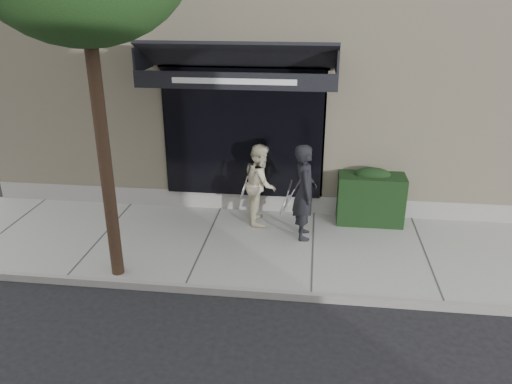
# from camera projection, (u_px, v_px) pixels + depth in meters

# --- Properties ---
(ground) EXTENTS (80.00, 80.00, 0.00)m
(ground) POSITION_uv_depth(u_px,v_px,m) (313.00, 252.00, 9.17)
(ground) COLOR black
(ground) RESTS_ON ground
(sidewalk) EXTENTS (20.00, 3.00, 0.12)m
(sidewalk) POSITION_uv_depth(u_px,v_px,m) (313.00, 249.00, 9.15)
(sidewalk) COLOR gray
(sidewalk) RESTS_ON ground
(curb) EXTENTS (20.00, 0.10, 0.14)m
(curb) POSITION_uv_depth(u_px,v_px,m) (311.00, 297.00, 7.72)
(curb) COLOR gray
(curb) RESTS_ON ground
(building_facade) EXTENTS (14.30, 8.04, 5.64)m
(building_facade) POSITION_uv_depth(u_px,v_px,m) (320.00, 64.00, 12.70)
(building_facade) COLOR beige
(building_facade) RESTS_ON ground
(hedge) EXTENTS (1.30, 0.70, 1.14)m
(hedge) POSITION_uv_depth(u_px,v_px,m) (370.00, 196.00, 9.95)
(hedge) COLOR black
(hedge) RESTS_ON sidewalk
(pedestrian_front) EXTENTS (0.70, 0.93, 1.82)m
(pedestrian_front) POSITION_uv_depth(u_px,v_px,m) (304.00, 192.00, 9.17)
(pedestrian_front) COLOR black
(pedestrian_front) RESTS_ON sidewalk
(pedestrian_back) EXTENTS (0.76, 0.85, 1.61)m
(pedestrian_back) POSITION_uv_depth(u_px,v_px,m) (261.00, 184.00, 9.85)
(pedestrian_back) COLOR beige
(pedestrian_back) RESTS_ON sidewalk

